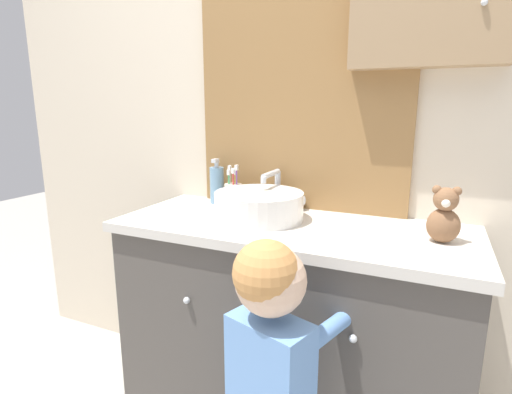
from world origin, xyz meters
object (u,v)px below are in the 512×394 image
(teddy_bear, at_px, (444,216))
(sink_basin, at_px, (260,205))
(toothbrush_holder, at_px, (233,194))
(soap_dispenser, at_px, (217,185))
(child_figure, at_px, (271,373))

(teddy_bear, bearing_deg, sink_basin, 178.76)
(toothbrush_holder, relative_size, soap_dispenser, 0.91)
(sink_basin, relative_size, child_figure, 0.40)
(toothbrush_holder, xyz_separation_m, child_figure, (0.42, -0.59, -0.34))
(toothbrush_holder, bearing_deg, sink_basin, -36.33)
(soap_dispenser, bearing_deg, teddy_bear, -10.89)
(teddy_bear, bearing_deg, child_figure, -131.29)
(sink_basin, bearing_deg, child_figure, -63.05)
(sink_basin, relative_size, soap_dispenser, 1.99)
(child_figure, bearing_deg, soap_dispenser, 129.45)
(child_figure, distance_m, teddy_bear, 0.70)
(toothbrush_holder, height_order, child_figure, toothbrush_holder)
(soap_dispenser, xyz_separation_m, child_figure, (0.51, -0.62, -0.37))
(toothbrush_holder, distance_m, child_figure, 0.80)
(soap_dispenser, height_order, teddy_bear, soap_dispenser)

